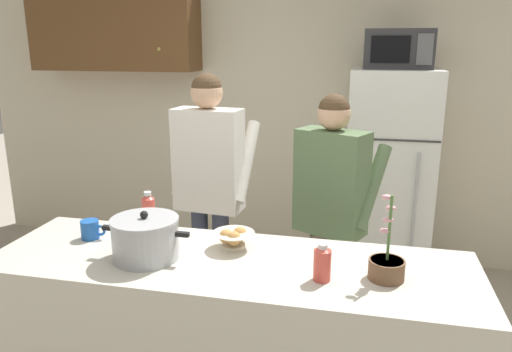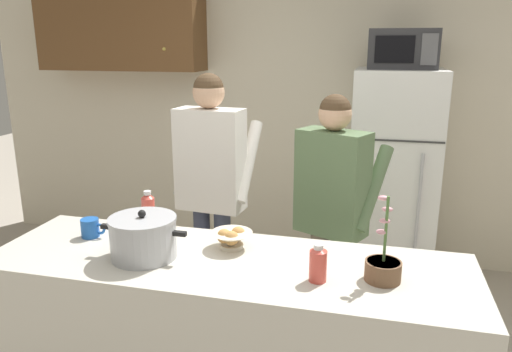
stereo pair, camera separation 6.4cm
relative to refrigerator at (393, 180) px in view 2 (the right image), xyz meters
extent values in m
cube|color=beige|center=(-0.77, 0.45, 0.45)|extent=(6.00, 0.12, 2.60)
cube|color=brown|center=(-2.37, 0.22, 1.10)|extent=(1.47, 0.34, 0.62)
sphere|color=gold|center=(-1.89, 0.05, 0.98)|extent=(0.03, 0.03, 0.03)
cube|color=beige|center=(-0.77, -1.85, -0.39)|extent=(2.21, 0.68, 0.92)
cube|color=white|center=(0.00, 0.00, 0.00)|extent=(0.64, 0.64, 1.69)
cube|color=#333333|center=(0.00, -0.32, 0.37)|extent=(0.63, 0.01, 0.01)
cylinder|color=#B2B2B7|center=(0.18, -0.35, -0.08)|extent=(0.02, 0.02, 0.76)
cube|color=#2D2D30|center=(0.00, -0.02, 0.99)|extent=(0.48, 0.36, 0.28)
cube|color=black|center=(-0.06, -0.20, 0.99)|extent=(0.26, 0.01, 0.18)
cube|color=#59595B|center=(0.17, -0.20, 0.99)|extent=(0.11, 0.01, 0.21)
cylinder|color=#33384C|center=(-1.09, -0.93, -0.43)|extent=(0.11, 0.11, 0.82)
cylinder|color=#33384C|center=(-1.24, -0.91, -0.43)|extent=(0.11, 0.11, 0.82)
cube|color=white|center=(-1.16, -0.92, 0.31)|extent=(0.45, 0.24, 0.65)
sphere|color=#D8A884|center=(-1.16, -0.92, 0.73)|extent=(0.20, 0.20, 0.20)
sphere|color=#4C3823|center=(-1.16, -0.92, 0.76)|extent=(0.19, 0.19, 0.19)
cylinder|color=white|center=(-0.94, -0.82, 0.29)|extent=(0.12, 0.39, 0.50)
cylinder|color=white|center=(-1.36, -0.78, 0.29)|extent=(0.12, 0.39, 0.50)
cylinder|color=#726656|center=(-0.31, -1.07, -0.46)|extent=(0.11, 0.11, 0.78)
cylinder|color=#726656|center=(-0.44, -1.01, -0.46)|extent=(0.11, 0.11, 0.78)
cube|color=#59724C|center=(-0.37, -1.04, 0.24)|extent=(0.45, 0.35, 0.62)
sphere|color=#D8A884|center=(-0.37, -1.04, 0.64)|extent=(0.19, 0.19, 0.19)
sphere|color=#4C3823|center=(-0.37, -1.04, 0.67)|extent=(0.18, 0.18, 0.18)
cylinder|color=#59724C|center=(-0.14, -1.02, 0.22)|extent=(0.23, 0.36, 0.47)
cylinder|color=#59724C|center=(-0.51, -0.85, 0.22)|extent=(0.23, 0.36, 0.47)
cylinder|color=#ADAFB5|center=(-1.14, -1.91, 0.16)|extent=(0.30, 0.30, 0.18)
cylinder|color=#ADAFB5|center=(-1.14, -1.91, 0.26)|extent=(0.31, 0.31, 0.02)
sphere|color=black|center=(-1.14, -1.91, 0.29)|extent=(0.04, 0.04, 0.04)
cube|color=black|center=(-1.32, -1.91, 0.21)|extent=(0.06, 0.02, 0.02)
cube|color=black|center=(-0.96, -1.91, 0.21)|extent=(0.06, 0.02, 0.02)
cylinder|color=#1E59B2|center=(-1.52, -1.76, 0.12)|extent=(0.09, 0.09, 0.10)
torus|color=#1E59B2|center=(-1.46, -1.76, 0.12)|extent=(0.06, 0.01, 0.06)
cylinder|color=beige|center=(-0.78, -1.71, 0.08)|extent=(0.11, 0.11, 0.02)
cone|color=beige|center=(-0.78, -1.71, 0.12)|extent=(0.20, 0.20, 0.06)
sphere|color=tan|center=(-0.81, -1.73, 0.14)|extent=(0.07, 0.07, 0.07)
sphere|color=tan|center=(-0.76, -1.69, 0.14)|extent=(0.07, 0.07, 0.07)
sphere|color=tan|center=(-0.77, -1.75, 0.14)|extent=(0.07, 0.07, 0.07)
cylinder|color=#D84C3F|center=(-0.34, -1.95, 0.14)|extent=(0.07, 0.07, 0.13)
cone|color=#D84C3F|center=(-0.34, -1.95, 0.22)|extent=(0.07, 0.07, 0.02)
cylinder|color=white|center=(-0.34, -1.95, 0.23)|extent=(0.04, 0.04, 0.02)
cylinder|color=#D84C3F|center=(-1.27, -1.59, 0.16)|extent=(0.07, 0.07, 0.17)
cone|color=#D84C3F|center=(-1.27, -1.59, 0.26)|extent=(0.07, 0.07, 0.03)
cylinder|color=white|center=(-1.27, -1.59, 0.28)|extent=(0.04, 0.04, 0.02)
cylinder|color=brown|center=(-0.08, -1.88, 0.12)|extent=(0.15, 0.15, 0.09)
cylinder|color=#38281E|center=(-0.08, -1.88, 0.16)|extent=(0.14, 0.14, 0.01)
cylinder|color=#4C7238|center=(-0.08, -1.88, 0.30)|extent=(0.01, 0.02, 0.28)
ellipsoid|color=pink|center=(-0.10, -1.88, 0.29)|extent=(0.04, 0.03, 0.02)
ellipsoid|color=pink|center=(-0.09, -1.88, 0.33)|extent=(0.04, 0.03, 0.02)
ellipsoid|color=pink|center=(-0.08, -1.87, 0.38)|extent=(0.04, 0.03, 0.02)
ellipsoid|color=pink|center=(-0.10, -1.87, 0.43)|extent=(0.04, 0.03, 0.02)
camera|label=1|loc=(-0.20, -3.82, 1.03)|focal=34.40mm
camera|label=2|loc=(-0.14, -3.80, 1.03)|focal=34.40mm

